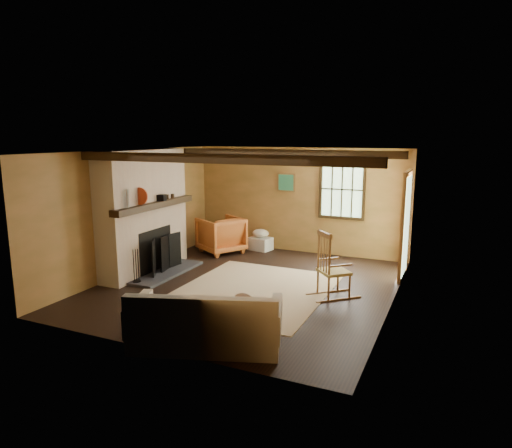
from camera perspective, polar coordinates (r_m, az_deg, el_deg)
The scene contains 10 objects.
ground at distance 8.30m, azimuth -1.02°, elevation -7.71°, with size 5.50×5.50×0.00m, color black.
room_envelope at distance 8.07m, azimuth 1.14°, elevation 3.67°, with size 5.02×5.52×2.44m.
fireplace at distance 9.17m, azimuth -13.73°, elevation 0.90°, with size 1.02×2.30×2.40m.
rug at distance 8.05m, azimuth -0.33°, elevation -8.30°, with size 2.50×3.00×0.01m, color tan.
rocking_chair at distance 7.71m, azimuth 9.44°, elevation -5.61°, with size 0.89×0.87×1.14m.
sofa at distance 5.99m, azimuth -6.23°, elevation -12.59°, with size 2.09×1.43×0.78m.
firewood_pile at distance 11.33m, azimuth -5.12°, elevation -1.92°, with size 0.75×0.14×0.27m.
laundry_basket at distance 10.78m, azimuth 0.57°, elevation -2.47°, with size 0.50×0.38×0.30m, color silver.
basket_pillow at distance 10.72m, azimuth 0.57°, elevation -1.17°, with size 0.40×0.32×0.20m, color beige.
armchair at distance 10.52m, azimuth -4.39°, elevation -1.36°, with size 0.89×0.91×0.83m, color #BF6026.
Camera 1 is at (3.36, -7.11, 2.67)m, focal length 32.00 mm.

